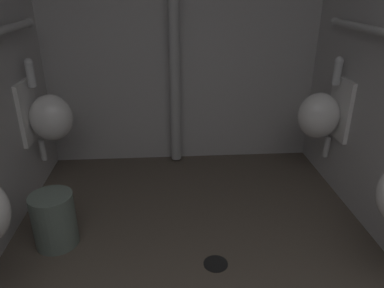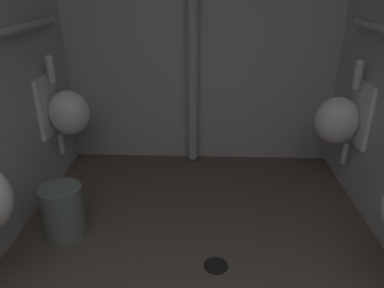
{
  "view_description": "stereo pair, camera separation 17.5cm",
  "coord_description": "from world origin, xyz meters",
  "px_view_note": "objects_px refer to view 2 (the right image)",
  "views": [
    {
      "loc": [
        -0.13,
        0.32,
        1.46
      ],
      "look_at": [
        -0.02,
        1.92,
        0.75
      ],
      "focal_mm": 33.93,
      "sensor_mm": 36.0,
      "label": 1
    },
    {
      "loc": [
        0.04,
        0.32,
        1.46
      ],
      "look_at": [
        -0.02,
        1.92,
        0.75
      ],
      "focal_mm": 33.93,
      "sensor_mm": 36.0,
      "label": 2
    }
  ],
  "objects_px": {
    "waste_bin": "(63,211)",
    "urinal_right_far": "(340,119)",
    "floor_drain": "(216,265)",
    "standpipe_back_wall": "(193,12)",
    "urinal_left_far": "(66,111)"
  },
  "relations": [
    {
      "from": "waste_bin",
      "to": "urinal_right_far",
      "type": "bearing_deg",
      "value": 17.42
    },
    {
      "from": "floor_drain",
      "to": "waste_bin",
      "type": "bearing_deg",
      "value": 164.86
    },
    {
      "from": "standpipe_back_wall",
      "to": "waste_bin",
      "type": "relative_size",
      "value": 7.34
    },
    {
      "from": "standpipe_back_wall",
      "to": "floor_drain",
      "type": "relative_size",
      "value": 17.7
    },
    {
      "from": "waste_bin",
      "to": "floor_drain",
      "type": "bearing_deg",
      "value": -15.14
    },
    {
      "from": "urinal_left_far",
      "to": "standpipe_back_wall",
      "type": "bearing_deg",
      "value": 24.94
    },
    {
      "from": "urinal_left_far",
      "to": "standpipe_back_wall",
      "type": "relative_size",
      "value": 0.3
    },
    {
      "from": "urinal_right_far",
      "to": "standpipe_back_wall",
      "type": "distance_m",
      "value": 1.35
    },
    {
      "from": "urinal_right_far",
      "to": "waste_bin",
      "type": "height_order",
      "value": "urinal_right_far"
    },
    {
      "from": "urinal_right_far",
      "to": "standpipe_back_wall",
      "type": "height_order",
      "value": "standpipe_back_wall"
    },
    {
      "from": "standpipe_back_wall",
      "to": "waste_bin",
      "type": "distance_m",
      "value": 1.72
    },
    {
      "from": "urinal_left_far",
      "to": "urinal_right_far",
      "type": "distance_m",
      "value": 1.97
    },
    {
      "from": "urinal_right_far",
      "to": "floor_drain",
      "type": "relative_size",
      "value": 5.39
    },
    {
      "from": "urinal_left_far",
      "to": "standpipe_back_wall",
      "type": "height_order",
      "value": "standpipe_back_wall"
    },
    {
      "from": "urinal_right_far",
      "to": "waste_bin",
      "type": "xyz_separation_m",
      "value": [
        -1.81,
        -0.57,
        -0.43
      ]
    }
  ]
}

